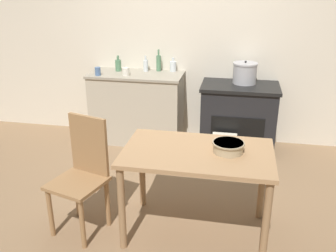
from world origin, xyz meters
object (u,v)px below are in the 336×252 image
(stock_pot, at_px, (245,73))
(mixing_bowl_large, at_px, (228,147))
(work_table, at_px, (197,163))
(bottle_center_left, at_px, (159,63))
(cup_center_right, at_px, (98,71))
(stove, at_px, (238,117))
(flour_sack, at_px, (224,150))
(chair, at_px, (83,173))
(bottle_left, at_px, (173,66))
(bottle_mid_left, at_px, (146,65))
(cup_center, at_px, (126,72))
(bottle_far_left, at_px, (118,65))

(stock_pot, relative_size, mixing_bowl_large, 1.17)
(work_table, xyz_separation_m, bottle_center_left, (-0.74, 1.96, 0.36))
(work_table, distance_m, cup_center_right, 2.15)
(stove, height_order, work_table, stove)
(flour_sack, bearing_deg, stove, 73.10)
(chair, height_order, bottle_left, bottle_left)
(chair, xyz_separation_m, stock_pot, (1.27, 1.94, 0.43))
(flour_sack, xyz_separation_m, bottle_mid_left, (-1.06, 0.61, 0.80))
(mixing_bowl_large, xyz_separation_m, bottle_center_left, (-0.97, 1.94, 0.20))
(work_table, bearing_deg, cup_center_right, 131.59)
(work_table, relative_size, flour_sack, 3.43)
(chair, height_order, stock_pot, stock_pot)
(work_table, height_order, bottle_left, bottle_left)
(flour_sack, distance_m, cup_center, 1.51)
(bottle_center_left, distance_m, cup_center_right, 0.77)
(bottle_far_left, xyz_separation_m, bottle_center_left, (0.50, 0.10, 0.03))
(chair, distance_m, bottle_center_left, 2.12)
(stove, distance_m, bottle_center_left, 1.21)
(cup_center_right, bearing_deg, bottle_far_left, 57.32)
(mixing_bowl_large, bearing_deg, cup_center_right, 136.39)
(mixing_bowl_large, relative_size, bottle_center_left, 0.91)
(mixing_bowl_large, distance_m, cup_center_right, 2.28)
(chair, bearing_deg, flour_sack, 68.56)
(mixing_bowl_large, bearing_deg, stove, 87.75)
(work_table, distance_m, chair, 0.95)
(flour_sack, distance_m, bottle_mid_left, 1.46)
(flour_sack, relative_size, bottle_far_left, 1.75)
(bottle_left, bearing_deg, cup_center_right, -156.14)
(bottle_left, height_order, cup_center, bottle_left)
(chair, relative_size, bottle_center_left, 3.58)
(bottle_center_left, xyz_separation_m, cup_center, (-0.34, -0.30, -0.06))
(stove, height_order, stock_pot, stock_pot)
(bottle_far_left, height_order, cup_center, bottle_far_left)
(stove, distance_m, cup_center_right, 1.80)
(bottle_left, bearing_deg, cup_center, -149.19)
(mixing_bowl_large, bearing_deg, flour_sack, 93.06)
(stove, bearing_deg, bottle_center_left, 168.97)
(bottle_mid_left, relative_size, bottle_center_left, 0.72)
(stock_pot, distance_m, bottle_left, 0.90)
(bottle_mid_left, relative_size, cup_center_right, 1.97)
(mixing_bowl_large, relative_size, cup_center_right, 2.49)
(flour_sack, relative_size, bottle_mid_left, 1.73)
(cup_center, bearing_deg, bottle_mid_left, 53.74)
(stock_pot, xyz_separation_m, cup_center_right, (-1.76, -0.25, -0.00))
(bottle_far_left, relative_size, cup_center_right, 1.95)
(work_table, distance_m, mixing_bowl_large, 0.28)
(stock_pot, bearing_deg, bottle_mid_left, 176.47)
(bottle_far_left, xyz_separation_m, cup_center_right, (-0.17, -0.27, -0.03))
(stock_pot, xyz_separation_m, bottle_far_left, (-1.58, 0.03, 0.02))
(bottle_far_left, relative_size, bottle_left, 1.13)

